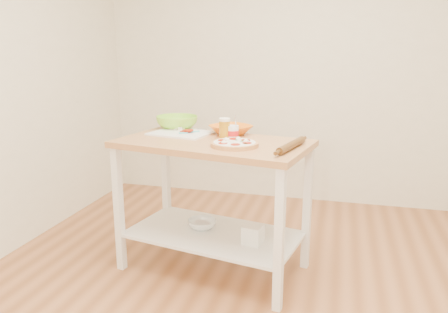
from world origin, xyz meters
TOP-DOWN VIEW (x-y plane):
  - room_shell at (0.00, 0.00)m, footprint 4.04×4.54m
  - prep_island at (-0.47, 0.64)m, footprint 1.32×0.89m
  - pizza at (-0.30, 0.52)m, footprint 0.29×0.29m
  - cutting_board at (-0.75, 0.80)m, footprint 0.45×0.37m
  - spatula at (-0.70, 0.80)m, footprint 0.13×0.12m
  - knife at (-0.78, 0.96)m, footprint 0.27×0.06m
  - orange_bowl at (-0.41, 0.87)m, footprint 0.37×0.37m
  - green_bowl at (-0.85, 0.99)m, footprint 0.42×0.42m
  - beer_pint at (-0.40, 0.67)m, footprint 0.07×0.07m
  - yogurt_tub at (-0.35, 0.69)m, footprint 0.08×0.08m
  - rolling_pin at (0.04, 0.52)m, footprint 0.13×0.38m
  - shelf_glass_bowl at (-0.57, 0.69)m, footprint 0.25×0.25m
  - shelf_bin at (-0.18, 0.55)m, footprint 0.14×0.14m

SIDE VIEW (x-z plane):
  - shelf_glass_bowl at x=-0.57m, z-range 0.26..0.32m
  - shelf_bin at x=-0.18m, z-range 0.26..0.38m
  - prep_island at x=-0.47m, z-range 0.20..1.10m
  - cutting_board at x=-0.75m, z-range 0.89..0.93m
  - pizza at x=-0.30m, z-range 0.89..0.94m
  - spatula at x=-0.70m, z-range 0.91..0.92m
  - knife at x=-0.78m, z-range 0.91..0.92m
  - rolling_pin at x=0.04m, z-range 0.90..0.94m
  - orange_bowl at x=-0.41m, z-range 0.90..0.97m
  - green_bowl at x=-0.85m, z-range 0.90..1.00m
  - yogurt_tub at x=-0.35m, z-range 0.86..1.04m
  - beer_pint at x=-0.40m, z-range 0.90..1.05m
  - room_shell at x=0.00m, z-range -0.02..2.72m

